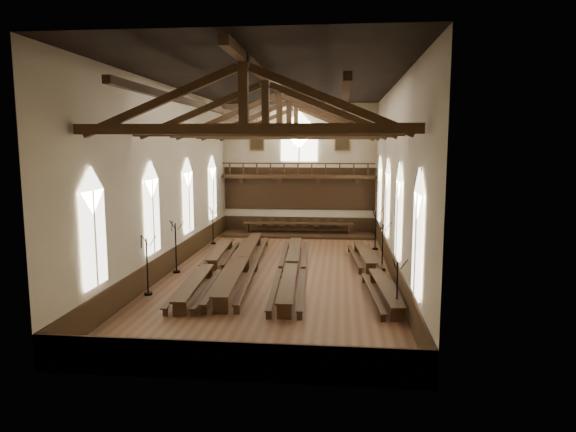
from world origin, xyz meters
name	(u,v)px	position (x,y,z in m)	size (l,w,h in m)	color
ground	(280,272)	(0.00, 0.00, 0.00)	(26.00, 26.00, 0.00)	brown
room_walls	(280,153)	(0.00, 0.00, 6.46)	(26.00, 26.00, 26.00)	#C3B694
wainscot_band	(280,261)	(0.00, 0.00, 0.60)	(12.00, 26.00, 1.20)	#352210
side_windows	(280,204)	(0.00, 0.00, 3.74)	(11.85, 19.80, 4.50)	white
end_window	(299,140)	(0.00, 12.90, 7.22)	(2.80, 0.12, 3.80)	white
minstrels_gallery	(299,183)	(0.00, 12.66, 3.91)	(11.80, 1.24, 3.70)	#3C2313
portraits	(299,141)	(0.00, 12.90, 7.10)	(7.75, 0.09, 1.45)	brown
roof_trusses	(279,119)	(0.00, 0.00, 8.22)	(11.70, 25.70, 2.80)	#3C2313
refectory_row_a	(209,266)	(-3.66, -0.94, 0.51)	(1.85, 13.97, 0.70)	#3C2313
refectory_row_b	(242,260)	(-2.08, 0.05, 0.59)	(2.12, 15.09, 0.82)	#3C2313
refectory_row_c	(291,266)	(0.70, -0.69, 0.54)	(1.85, 14.36, 0.74)	#3C2313
refectory_row_d	(373,269)	(4.94, -0.82, 0.49)	(1.87, 13.76, 0.67)	#3C2313
dais	(298,234)	(0.05, 11.40, 0.10)	(11.40, 2.96, 0.20)	#352210
high_table	(298,224)	(0.05, 11.40, 0.86)	(8.35, 1.19, 0.78)	#3C2313
high_chairs	(299,224)	(0.05, 12.21, 0.72)	(6.75, 0.45, 0.97)	#3C2313
candelabrum_left_near	(148,277)	(-5.55, -4.82, 0.85)	(0.78, 0.86, 2.80)	black
candelabrum_left_mid	(176,257)	(-5.55, -0.67, 0.87)	(0.84, 0.85, 2.86)	black
candelabrum_left_far	(213,233)	(-5.55, 7.44, 0.79)	(0.77, 0.77, 2.60)	black
candelabrum_right_near	(397,298)	(5.55, -6.51, 0.71)	(0.62, 0.72, 2.34)	black
candelabrum_right_mid	(382,256)	(5.55, 0.92, 0.83)	(0.80, 0.82, 2.74)	black
candelabrum_right_far	(375,237)	(5.55, 6.67, 0.82)	(0.72, 0.83, 2.70)	black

